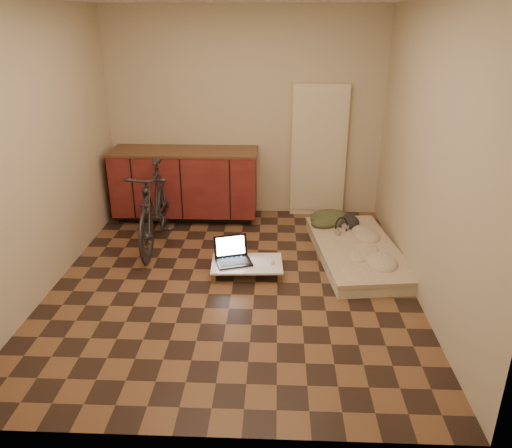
{
  "coord_description": "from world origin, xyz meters",
  "views": [
    {
      "loc": [
        0.41,
        -4.36,
        2.43
      ],
      "look_at": [
        0.22,
        0.19,
        0.55
      ],
      "focal_mm": 35.0,
      "sensor_mm": 36.0,
      "label": 1
    }
  ],
  "objects_px": {
    "lap_desk": "(247,264)",
    "laptop": "(233,256)",
    "futon": "(356,251)",
    "bicycle": "(154,202)"
  },
  "relations": [
    {
      "from": "futon",
      "to": "laptop",
      "type": "distance_m",
      "value": 1.38
    },
    {
      "from": "lap_desk",
      "to": "laptop",
      "type": "height_order",
      "value": "laptop"
    },
    {
      "from": "futon",
      "to": "lap_desk",
      "type": "xyz_separation_m",
      "value": [
        -1.17,
        -0.41,
        0.03
      ]
    },
    {
      "from": "futon",
      "to": "lap_desk",
      "type": "height_order",
      "value": "futon"
    },
    {
      "from": "laptop",
      "to": "futon",
      "type": "bearing_deg",
      "value": -1.75
    },
    {
      "from": "futon",
      "to": "laptop",
      "type": "height_order",
      "value": "laptop"
    },
    {
      "from": "laptop",
      "to": "bicycle",
      "type": "bearing_deg",
      "value": 128.21
    },
    {
      "from": "laptop",
      "to": "lap_desk",
      "type": "bearing_deg",
      "value": -31.71
    },
    {
      "from": "bicycle",
      "to": "futon",
      "type": "bearing_deg",
      "value": -8.11
    },
    {
      "from": "bicycle",
      "to": "laptop",
      "type": "bearing_deg",
      "value": -35.76
    }
  ]
}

